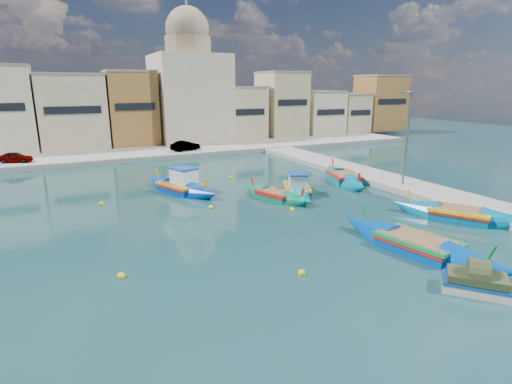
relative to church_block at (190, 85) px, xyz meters
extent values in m
plane|color=#123838|center=(-10.00, -40.00, -8.41)|extent=(160.00, 160.00, 0.00)
cube|color=gray|center=(8.00, -40.00, -8.16)|extent=(4.00, 70.00, 0.50)
cube|color=gray|center=(-10.00, -8.00, -8.11)|extent=(80.00, 8.00, 0.60)
cube|color=#CBB38C|center=(-15.74, -0.28, -3.31)|extent=(7.88, 7.44, 8.99)
cube|color=gray|center=(-15.74, -0.28, 1.33)|extent=(8.04, 7.59, 0.30)
cube|color=black|center=(-15.74, -4.05, -2.86)|extent=(6.30, 0.10, 0.90)
cube|color=#A87035|center=(-8.46, -0.93, -3.09)|extent=(6.17, 6.13, 9.43)
cube|color=gray|center=(-8.46, -0.93, 1.77)|extent=(6.29, 6.26, 0.30)
cube|color=black|center=(-8.46, -4.05, -2.62)|extent=(4.93, 0.10, 0.90)
cube|color=tan|center=(-0.95, -0.15, -4.78)|extent=(7.31, 7.69, 6.05)
cube|color=gray|center=(-0.95, -0.15, -1.60)|extent=(7.46, 7.85, 0.30)
cube|color=black|center=(-0.95, -4.05, -4.48)|extent=(5.85, 0.10, 0.90)
cube|color=#CBB38C|center=(7.02, -0.35, -4.10)|extent=(7.54, 7.30, 7.41)
cube|color=gray|center=(7.02, -0.35, -0.25)|extent=(7.69, 7.45, 0.30)
cube|color=black|center=(7.02, -4.05, -3.73)|extent=(6.03, 0.10, 0.90)
cube|color=tan|center=(14.93, -0.51, -2.99)|extent=(6.36, 6.97, 9.63)
cube|color=gray|center=(14.93, -0.51, 1.98)|extent=(6.48, 7.11, 0.30)
cube|color=black|center=(14.93, -4.05, -2.51)|extent=(5.09, 0.10, 0.90)
cube|color=beige|center=(22.15, -0.65, -4.48)|extent=(6.63, 6.70, 6.65)
cube|color=gray|center=(22.15, -0.65, -1.01)|extent=(6.76, 6.83, 0.30)
cube|color=black|center=(22.15, -4.05, -4.15)|extent=(5.30, 0.10, 0.90)
cube|color=#CBB38C|center=(28.26, -0.25, -4.71)|extent=(5.08, 7.51, 6.20)
cube|color=gray|center=(28.26, -0.25, -1.45)|extent=(5.18, 7.66, 0.30)
cube|color=black|center=(28.26, -4.05, -4.40)|extent=(4.06, 0.10, 0.90)
cube|color=#A87035|center=(35.15, -1.00, -3.14)|extent=(7.79, 6.00, 9.33)
cube|color=gray|center=(35.15, -1.00, 1.67)|extent=(7.95, 6.12, 0.30)
cube|color=black|center=(35.15, -4.05, -2.68)|extent=(6.23, 0.10, 0.90)
cube|color=beige|center=(0.00, 0.00, -1.81)|extent=(10.00, 10.00, 12.00)
cylinder|color=#9E8466|center=(0.00, 0.00, 5.39)|extent=(6.40, 6.40, 2.40)
sphere|color=#9E8466|center=(0.00, 0.00, 7.58)|extent=(6.00, 6.00, 6.00)
cylinder|color=#9E8466|center=(0.00, 0.00, 10.49)|extent=(0.30, 0.30, 1.60)
cylinder|color=#595B60|center=(7.50, -34.00, -4.41)|extent=(0.16, 0.16, 8.00)
cylinder|color=#595B60|center=(7.10, -34.00, -0.51)|extent=(1.00, 0.10, 0.10)
cube|color=#595B60|center=(6.60, -34.00, -0.56)|extent=(0.35, 0.15, 0.18)
imported|color=#4C1919|center=(-21.99, -9.50, -7.25)|extent=(3.54, 2.35, 1.12)
imported|color=#4C1919|center=(-3.74, -9.50, -7.21)|extent=(3.86, 2.26, 1.20)
cube|color=#00859A|center=(-0.99, -31.20, -8.22)|extent=(3.18, 3.86, 0.94)
cone|color=#00859A|center=(0.25, -28.69, -8.17)|extent=(3.06, 3.61, 2.42)
cone|color=#00859A|center=(-2.22, -33.71, -8.17)|extent=(3.06, 3.61, 2.42)
cube|color=yellow|center=(-0.99, -31.20, -7.82)|extent=(3.33, 4.06, 0.17)
cube|color=red|center=(-0.99, -31.20, -7.99)|extent=(3.30, 3.96, 0.09)
cube|color=olive|center=(-0.99, -31.20, -7.75)|extent=(2.79, 3.46, 0.06)
cylinder|color=yellow|center=(0.37, -28.44, -7.56)|extent=(0.32, 0.46, 1.03)
cylinder|color=yellow|center=(-2.34, -33.95, -7.56)|extent=(0.32, 0.46, 1.03)
cube|color=white|center=(-1.20, -31.64, -7.23)|extent=(1.94, 2.13, 1.04)
cube|color=#0F47A5|center=(-1.20, -31.64, -6.65)|extent=(2.07, 2.27, 0.11)
cube|color=#003DA9|center=(-9.17, -26.52, -8.19)|extent=(3.30, 4.02, 1.09)
cone|color=#003DA9|center=(-10.23, -23.86, -8.14)|extent=(3.21, 3.80, 2.71)
cone|color=#003DA9|center=(-8.10, -29.18, -8.14)|extent=(3.21, 3.80, 2.71)
cube|color=gold|center=(-9.17, -26.52, -7.73)|extent=(3.45, 4.23, 0.20)
cube|color=red|center=(-9.17, -26.52, -7.93)|extent=(3.43, 4.12, 0.11)
cube|color=olive|center=(-9.17, -26.52, -7.65)|extent=(2.88, 3.61, 0.07)
cylinder|color=gold|center=(-10.33, -23.59, -7.43)|extent=(0.33, 0.53, 1.18)
cylinder|color=gold|center=(-8.00, -29.44, -7.43)|extent=(0.33, 0.53, 1.18)
cube|color=white|center=(-8.98, -26.99, -7.05)|extent=(2.07, 2.20, 1.19)
cube|color=#0F47A5|center=(-8.98, -26.99, -6.39)|extent=(2.19, 2.35, 0.13)
cube|color=#00789D|center=(5.00, -29.54, -8.19)|extent=(3.15, 4.05, 1.08)
cone|color=#00789D|center=(5.91, -26.74, -8.14)|extent=(3.07, 3.80, 2.71)
cone|color=#00789D|center=(4.09, -32.33, -8.14)|extent=(3.07, 3.80, 2.71)
cube|color=red|center=(5.00, -29.54, -7.74)|extent=(3.29, 4.26, 0.19)
cube|color=#197F33|center=(5.00, -29.54, -7.93)|extent=(3.27, 4.14, 0.11)
cube|color=olive|center=(5.00, -29.54, -7.65)|extent=(2.74, 3.64, 0.06)
cylinder|color=red|center=(6.00, -26.47, -7.44)|extent=(0.30, 0.53, 1.17)
cylinder|color=red|center=(4.00, -32.61, -7.44)|extent=(0.30, 0.53, 1.17)
cube|color=#0B7852|center=(-3.22, -31.79, -8.23)|extent=(2.63, 3.19, 0.91)
cone|color=#0B7852|center=(-3.98, -29.65, -8.18)|extent=(2.57, 3.03, 2.24)
cone|color=#0B7852|center=(-2.46, -33.93, -8.18)|extent=(2.57, 3.03, 2.24)
cube|color=red|center=(-3.22, -31.79, -7.85)|extent=(2.75, 3.36, 0.16)
cube|color=red|center=(-3.22, -31.79, -8.01)|extent=(2.73, 3.27, 0.09)
cube|color=olive|center=(-3.22, -31.79, -7.77)|extent=(2.29, 2.87, 0.05)
cylinder|color=red|center=(-4.05, -29.44, -7.59)|extent=(0.26, 0.45, 0.99)
cylinder|color=red|center=(-2.39, -34.14, -7.59)|extent=(0.26, 0.45, 0.99)
cube|color=#0045A0|center=(-1.45, -43.80, -8.18)|extent=(2.91, 4.16, 1.12)
cone|color=#0045A0|center=(-2.04, -40.70, -8.13)|extent=(2.85, 3.87, 2.84)
cone|color=#0045A0|center=(-0.87, -46.90, -8.13)|extent=(2.85, 3.87, 2.84)
cube|color=#198037|center=(-1.45, -43.80, -7.71)|extent=(3.04, 4.38, 0.20)
cube|color=red|center=(-1.45, -43.80, -7.92)|extent=(3.03, 4.25, 0.11)
cube|color=olive|center=(-1.45, -43.80, -7.62)|extent=(2.51, 3.76, 0.07)
cylinder|color=#198037|center=(-2.10, -40.39, -7.40)|extent=(0.25, 0.55, 1.22)
cylinder|color=#198037|center=(-0.81, -47.21, -7.40)|extent=(0.25, 0.55, 1.22)
cube|color=#006B9F|center=(5.00, -41.26, -8.19)|extent=(3.62, 4.01, 1.09)
cone|color=#006B9F|center=(3.55, -38.89, -8.14)|extent=(3.50, 3.82, 2.71)
cone|color=#006B9F|center=(6.45, -43.63, -8.14)|extent=(3.50, 3.82, 2.71)
cube|color=yellow|center=(5.00, -41.26, -7.73)|extent=(3.79, 4.21, 0.20)
cube|color=red|center=(5.00, -41.26, -7.93)|extent=(3.74, 4.11, 0.11)
cube|color=olive|center=(5.00, -41.26, -7.64)|extent=(3.18, 3.57, 0.07)
cylinder|color=yellow|center=(3.40, -38.65, -7.43)|extent=(0.40, 0.52, 1.19)
cube|color=beige|center=(-2.61, -47.94, -8.27)|extent=(2.69, 2.81, 0.63)
cube|color=#0F47A5|center=(-2.61, -47.94, -7.97)|extent=(2.78, 2.90, 0.11)
cube|color=#2D381E|center=(-2.61, -47.94, -7.73)|extent=(2.47, 2.56, 0.32)
cylinder|color=#2D381E|center=(-2.61, -47.94, -7.57)|extent=(1.88, 2.06, 0.54)
sphere|color=yellow|center=(-15.73, -40.08, -8.33)|extent=(0.36, 0.36, 0.36)
sphere|color=yellow|center=(-8.52, -31.94, -8.33)|extent=(0.36, 0.36, 0.36)
sphere|color=yellow|center=(-3.71, -23.98, -8.33)|extent=(0.36, 0.36, 0.36)
sphere|color=yellow|center=(-15.37, -27.61, -8.33)|extent=(0.36, 0.36, 0.36)
sphere|color=yellow|center=(5.08, -38.13, -8.33)|extent=(0.36, 0.36, 0.36)
sphere|color=yellow|center=(-8.28, -43.40, -8.33)|extent=(0.36, 0.36, 0.36)
sphere|color=yellow|center=(-3.66, -34.96, -8.33)|extent=(0.36, 0.36, 0.36)
camera|label=1|loc=(-17.46, -57.42, -0.05)|focal=28.00mm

